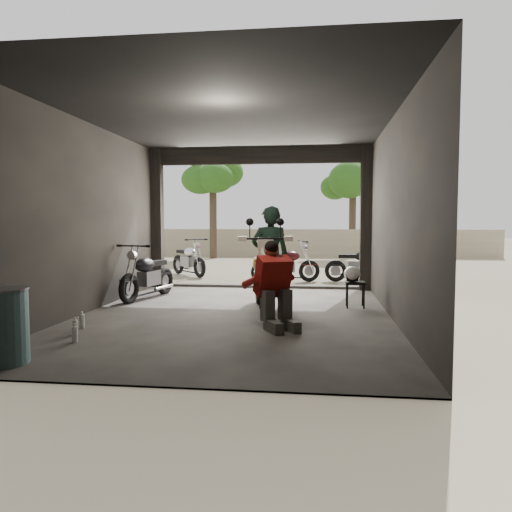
% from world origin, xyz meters
% --- Properties ---
extents(ground, '(80.00, 80.00, 0.00)m').
position_xyz_m(ground, '(0.00, 0.00, 0.00)').
color(ground, '#7A6D56').
rests_on(ground, ground).
extents(garage, '(7.00, 7.13, 3.20)m').
position_xyz_m(garage, '(0.00, 0.55, 1.28)').
color(garage, '#2D2B28').
rests_on(garage, ground).
extents(boundary_wall, '(18.00, 0.30, 1.20)m').
position_xyz_m(boundary_wall, '(0.00, 14.00, 0.60)').
color(boundary_wall, gray).
rests_on(boundary_wall, ground).
extents(tree_left, '(2.20, 2.20, 5.60)m').
position_xyz_m(tree_left, '(-3.00, 12.50, 3.99)').
color(tree_left, '#382B1E').
rests_on(tree_left, ground).
extents(tree_right, '(2.20, 2.20, 5.00)m').
position_xyz_m(tree_right, '(2.80, 14.00, 3.56)').
color(tree_right, '#382B1E').
rests_on(tree_right, ground).
extents(main_bike, '(1.16, 2.09, 1.32)m').
position_xyz_m(main_bike, '(0.41, 0.47, 0.66)').
color(main_bike, beige).
rests_on(main_bike, ground).
extents(left_bike, '(1.02, 1.74, 1.11)m').
position_xyz_m(left_bike, '(-2.00, 1.59, 0.55)').
color(left_bike, black).
rests_on(left_bike, ground).
extents(outside_bike_a, '(1.55, 1.59, 1.07)m').
position_xyz_m(outside_bike_a, '(-2.30, 5.85, 0.53)').
color(outside_bike_a, black).
rests_on(outside_bike_a, ground).
extents(outside_bike_b, '(1.68, 1.12, 1.06)m').
position_xyz_m(outside_bike_b, '(0.54, 4.63, 0.53)').
color(outside_bike_b, '#3B0E12').
rests_on(outside_bike_b, ground).
extents(outside_bike_c, '(1.58, 0.71, 1.05)m').
position_xyz_m(outside_bike_c, '(2.40, 4.93, 0.52)').
color(outside_bike_c, black).
rests_on(outside_bike_c, ground).
extents(rider, '(0.71, 0.51, 1.81)m').
position_xyz_m(rider, '(0.51, 0.78, 0.90)').
color(rider, black).
rests_on(rider, ground).
extents(mechanic, '(0.95, 1.04, 1.23)m').
position_xyz_m(mechanic, '(0.76, -0.88, 0.61)').
color(mechanic, red).
rests_on(mechanic, ground).
extents(stool, '(0.34, 0.34, 0.48)m').
position_xyz_m(stool, '(2.00, 1.05, 0.40)').
color(stool, black).
rests_on(stool, ground).
extents(helmet, '(0.37, 0.38, 0.28)m').
position_xyz_m(helmet, '(1.94, 1.05, 0.61)').
color(helmet, white).
rests_on(helmet, stool).
extents(oil_drum, '(0.71, 0.71, 0.83)m').
position_xyz_m(oil_drum, '(-2.00, -3.00, 0.41)').
color(oil_drum, '#3C6165').
rests_on(oil_drum, ground).
extents(sign_post, '(0.80, 0.08, 2.40)m').
position_xyz_m(sign_post, '(3.04, 2.91, 1.62)').
color(sign_post, black).
rests_on(sign_post, ground).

